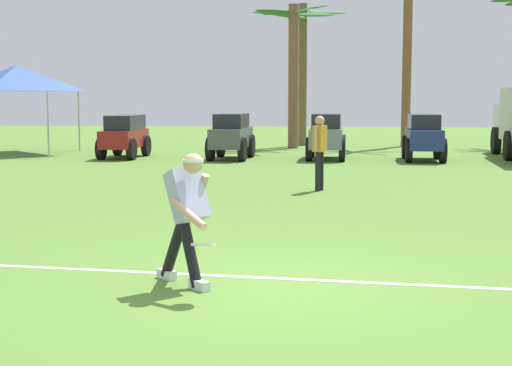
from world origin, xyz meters
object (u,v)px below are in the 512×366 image
object	(u,v)px
frisbee_thrower	(187,211)
parked_car_slot_b	(231,135)
palm_tree_far_left	(293,66)
palm_tree_left_of_centre	(302,59)
parked_car_slot_c	(326,135)
parked_car_slot_d	(424,136)
teammate_midfield	(320,146)
palm_tree_right_of_centre	(407,35)
parked_car_slot_a	(124,135)
event_tent	(17,78)
frisbee_in_flight	(203,245)

from	to	relation	value
frisbee_thrower	parked_car_slot_b	bearing A→B (deg)	94.85
palm_tree_far_left	palm_tree_left_of_centre	bearing A→B (deg)	78.56
parked_car_slot_c	parked_car_slot_d	distance (m)	2.93
parked_car_slot_c	palm_tree_far_left	bearing A→B (deg)	103.88
frisbee_thrower	teammate_midfield	distance (m)	8.40
frisbee_thrower	parked_car_slot_c	xyz separation A→B (m)	(1.57, 16.23, -0.05)
parked_car_slot_c	palm_tree_right_of_centre	world-z (taller)	palm_tree_right_of_centre
frisbee_thrower	parked_car_slot_a	xyz separation A→B (m)	(-4.78, 16.30, -0.07)
teammate_midfield	event_tent	distance (m)	13.92
teammate_midfield	parked_car_slot_a	size ratio (longest dim) A/B	0.64
frisbee_thrower	palm_tree_left_of_centre	size ratio (longest dim) A/B	0.26
palm_tree_left_of_centre	parked_car_slot_a	bearing A→B (deg)	-130.95
parked_car_slot_a	palm_tree_far_left	xyz separation A→B (m)	(5.15, 4.79, 2.30)
parked_car_slot_a	parked_car_slot_b	xyz separation A→B (m)	(3.42, -0.24, 0.02)
palm_tree_far_left	palm_tree_right_of_centre	bearing A→B (deg)	18.78
teammate_midfield	parked_car_slot_c	world-z (taller)	teammate_midfield
frisbee_in_flight	parked_car_slot_d	distance (m)	17.06
parked_car_slot_c	frisbee_in_flight	bearing A→B (deg)	-94.49
parked_car_slot_c	palm_tree_far_left	world-z (taller)	palm_tree_far_left
parked_car_slot_d	palm_tree_left_of_centre	distance (m)	8.07
frisbee_in_flight	parked_car_slot_c	distance (m)	16.83
teammate_midfield	palm_tree_far_left	world-z (taller)	palm_tree_far_left
frisbee_in_flight	parked_car_slot_b	world-z (taller)	parked_car_slot_b
palm_tree_far_left	event_tent	bearing A→B (deg)	-159.61
frisbee_in_flight	frisbee_thrower	bearing A→B (deg)	114.63
parked_car_slot_a	parked_car_slot_b	bearing A→B (deg)	-4.05
palm_tree_left_of_centre	event_tent	bearing A→B (deg)	-152.66
parked_car_slot_b	event_tent	bearing A→B (deg)	167.53
teammate_midfield	parked_car_slot_c	distance (m)	7.94
frisbee_thrower	parked_car_slot_b	world-z (taller)	frisbee_thrower
palm_tree_far_left	teammate_midfield	bearing A→B (deg)	-85.53
teammate_midfield	parked_car_slot_c	size ratio (longest dim) A/B	0.65
parked_car_slot_c	frisbee_thrower	bearing A→B (deg)	-95.52
frisbee_thrower	palm_tree_far_left	size ratio (longest dim) A/B	0.27
parked_car_slot_b	frisbee_thrower	bearing A→B (deg)	-85.15
palm_tree_far_left	event_tent	world-z (taller)	palm_tree_far_left
frisbee_thrower	frisbee_in_flight	size ratio (longest dim) A/B	5.31
palm_tree_left_of_centre	frisbee_in_flight	bearing A→B (deg)	-91.03
event_tent	parked_car_slot_c	bearing A→B (deg)	-8.08
frisbee_in_flight	parked_car_slot_a	size ratio (longest dim) A/B	0.11
palm_tree_left_of_centre	parked_car_slot_d	bearing A→B (deg)	-59.95
frisbee_thrower	parked_car_slot_c	world-z (taller)	frisbee_thrower
teammate_midfield	parked_car_slot_a	world-z (taller)	teammate_midfield
palm_tree_far_left	palm_tree_right_of_centre	xyz separation A→B (m)	(4.27, 1.45, 1.20)
palm_tree_far_left	palm_tree_left_of_centre	distance (m)	1.55
frisbee_thrower	palm_tree_left_of_centre	world-z (taller)	palm_tree_left_of_centre
frisbee_thrower	parked_car_slot_c	distance (m)	16.30
frisbee_thrower	parked_car_slot_c	bearing A→B (deg)	84.48
parked_car_slot_a	palm_tree_right_of_centre	bearing A→B (deg)	33.55
parked_car_slot_a	frisbee_thrower	bearing A→B (deg)	-73.65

